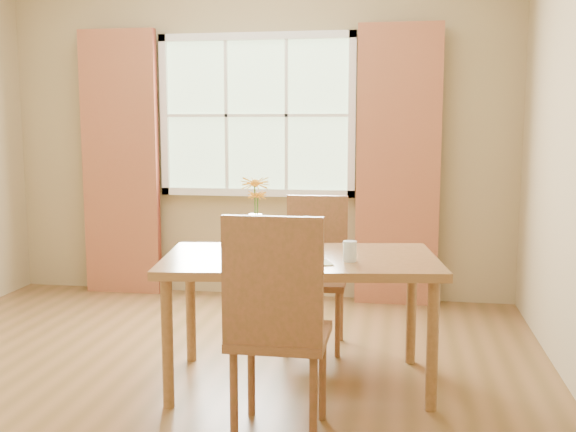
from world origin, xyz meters
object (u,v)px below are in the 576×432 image
Objects in this scene: croissant_sandwich at (279,246)px; chair_far at (316,264)px; chair_near at (277,319)px; flower_vase at (255,206)px; dining_table at (300,270)px; water_glass at (350,252)px.

chair_far is at bearing 80.11° from croissant_sandwich.
chair_near reaches higher than croissant_sandwich.
chair_near is at bearing -72.23° from flower_vase.
dining_table is 0.32m from water_glass.
water_glass is (0.28, -0.09, 0.13)m from dining_table.
water_glass is at bearing 65.99° from chair_near.
flower_vase reaches higher than chair_far.
water_glass is at bearing -25.62° from flower_vase.
chair_far is at bearing 90.09° from chair_near.
dining_table is 1.63× the size of chair_far.
water_glass is at bearing -72.17° from chair_far.
croissant_sandwich is (-0.08, -0.87, 0.27)m from chair_far.
flower_vase is (-0.56, 0.27, 0.20)m from water_glass.
chair_far reaches higher than croissant_sandwich.
flower_vase reaches higher than chair_near.
croissant_sandwich is at bearing -125.01° from dining_table.
water_glass reaches higher than dining_table.
chair_far is (-0.00, 0.70, -0.12)m from dining_table.
chair_near is (-0.00, -0.71, -0.07)m from dining_table.
chair_near is at bearing -91.43° from chair_far.
water_glass is (0.36, 0.07, -0.03)m from croissant_sandwich.
chair_far is (-0.00, 1.42, -0.05)m from chair_near.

